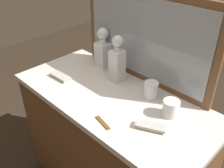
# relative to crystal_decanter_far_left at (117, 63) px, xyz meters

# --- Properties ---
(dresser) EXTENTS (1.26, 0.58, 0.82)m
(dresser) POSITION_rel_crystal_decanter_far_left_xyz_m (0.11, -0.15, -0.53)
(dresser) COLOR brown
(dresser) RESTS_ON ground_plane
(dresser_mirror) EXTENTS (0.94, 0.03, 0.56)m
(dresser_mirror) POSITION_rel_crystal_decanter_far_left_xyz_m (0.11, 0.12, 0.16)
(dresser_mirror) COLOR brown
(dresser_mirror) RESTS_ON dresser
(crystal_decanter_far_left) EXTENTS (0.08, 0.08, 0.30)m
(crystal_decanter_far_left) POSITION_rel_crystal_decanter_far_left_xyz_m (0.00, 0.00, 0.00)
(crystal_decanter_far_left) COLOR white
(crystal_decanter_far_left) RESTS_ON dresser
(crystal_decanter_left) EXTENTS (0.09, 0.09, 0.28)m
(crystal_decanter_left) POSITION_rel_crystal_decanter_far_left_xyz_m (-0.20, 0.07, -0.01)
(crystal_decanter_left) COLOR white
(crystal_decanter_left) RESTS_ON dresser
(crystal_tumbler_center) EXTENTS (0.08, 0.08, 0.10)m
(crystal_tumbler_center) POSITION_rel_crystal_decanter_far_left_xyz_m (0.27, -0.00, -0.08)
(crystal_tumbler_center) COLOR white
(crystal_tumbler_center) RESTS_ON dresser
(crystal_tumbler_right) EXTENTS (0.09, 0.09, 0.09)m
(crystal_tumbler_right) POSITION_rel_crystal_decanter_far_left_xyz_m (0.45, -0.06, -0.08)
(crystal_tumbler_right) COLOR white
(crystal_tumbler_right) RESTS_ON dresser
(silver_brush_left) EXTENTS (0.16, 0.11, 0.02)m
(silver_brush_left) POSITION_rel_crystal_decanter_far_left_xyz_m (0.44, -0.22, -0.11)
(silver_brush_left) COLOR #B7A88C
(silver_brush_left) RESTS_ON dresser
(silver_brush_center) EXTENTS (0.15, 0.06, 0.02)m
(silver_brush_center) POSITION_rel_crystal_decanter_far_left_xyz_m (-0.27, -0.25, -0.11)
(silver_brush_center) COLOR #B7A88C
(silver_brush_center) RESTS_ON dresser
(tortoiseshell_comb) EXTENTS (0.12, 0.04, 0.01)m
(tortoiseshell_comb) POSITION_rel_crystal_decanter_far_left_xyz_m (0.24, -0.35, -0.12)
(tortoiseshell_comb) COLOR brown
(tortoiseshell_comb) RESTS_ON dresser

